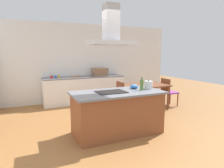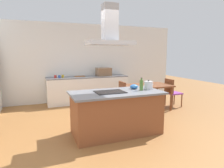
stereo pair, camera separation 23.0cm
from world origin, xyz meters
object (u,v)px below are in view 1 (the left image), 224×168
object	(u,v)px
countertop_microwave	(100,72)
chair_at_right_end	(168,90)
olive_oil_bottle	(142,85)
cutting_board	(76,77)
coffee_mug_blue	(56,77)
range_hood	(111,32)
chair_at_left_end	(117,95)
mixing_bowl	(134,86)
coffee_mug_yellow	(59,76)
coffee_mug_red	(51,77)
dining_table	(144,87)
tea_kettle	(148,85)
cooktop	(111,92)

from	to	relation	value
countertop_microwave	chair_at_right_end	distance (m)	2.40
olive_oil_bottle	cutting_board	distance (m)	3.06
coffee_mug_blue	range_hood	world-z (taller)	range_hood
countertop_microwave	chair_at_left_end	bearing A→B (deg)	-93.02
olive_oil_bottle	mixing_bowl	xyz separation A→B (m)	(-0.06, 0.22, -0.07)
countertop_microwave	coffee_mug_yellow	bearing A→B (deg)	-179.68
coffee_mug_blue	olive_oil_bottle	bearing A→B (deg)	-64.13
cutting_board	countertop_microwave	bearing A→B (deg)	-3.40
coffee_mug_red	dining_table	size ratio (longest dim) A/B	0.06
tea_kettle	range_hood	bearing A→B (deg)	-179.32
coffee_mug_yellow	cutting_board	size ratio (longest dim) A/B	0.26
mixing_bowl	cooktop	bearing A→B (deg)	-165.12
coffee_mug_yellow	coffee_mug_red	bearing A→B (deg)	-175.63
mixing_bowl	cutting_board	size ratio (longest dim) A/B	0.53
chair_at_right_end	mixing_bowl	bearing A→B (deg)	-149.35
countertop_microwave	coffee_mug_yellow	distance (m)	1.42
countertop_microwave	range_hood	world-z (taller)	range_hood
chair_at_right_end	chair_at_left_end	distance (m)	1.83
chair_at_left_end	coffee_mug_yellow	bearing A→B (deg)	131.00
countertop_microwave	range_hood	xyz separation A→B (m)	(-0.85, -2.88, 1.06)
olive_oil_bottle	countertop_microwave	bearing A→B (deg)	87.06
coffee_mug_blue	coffee_mug_yellow	xyz separation A→B (m)	(0.11, 0.07, 0.00)
dining_table	countertop_microwave	bearing A→B (deg)	118.30
dining_table	coffee_mug_yellow	bearing A→B (deg)	145.66
coffee_mug_yellow	coffee_mug_blue	bearing A→B (deg)	-148.95
cooktop	tea_kettle	size ratio (longest dim) A/B	2.54
tea_kettle	chair_at_right_end	bearing A→B (deg)	38.16
coffee_mug_blue	coffee_mug_yellow	world-z (taller)	same
coffee_mug_blue	range_hood	bearing A→B (deg)	-76.34
mixing_bowl	coffee_mug_red	world-z (taller)	mixing_bowl
mixing_bowl	cutting_board	world-z (taller)	mixing_bowl
coffee_mug_red	chair_at_left_end	distance (m)	2.23
cutting_board	olive_oil_bottle	bearing A→B (deg)	-76.94
mixing_bowl	coffee_mug_blue	distance (m)	2.95
coffee_mug_red	range_hood	xyz separation A→B (m)	(0.80, -2.85, 1.16)
tea_kettle	coffee_mug_red	xyz separation A→B (m)	(-1.72, 2.84, -0.04)
cooktop	chair_at_left_end	distance (m)	1.59
coffee_mug_yellow	cutting_board	distance (m)	0.58
coffee_mug_blue	chair_at_left_end	bearing A→B (deg)	-45.35
coffee_mug_red	coffee_mug_blue	distance (m)	0.13
tea_kettle	range_hood	xyz separation A→B (m)	(-0.92, -0.01, 1.11)
tea_kettle	chair_at_left_end	bearing A→B (deg)	96.44
coffee_mug_blue	chair_at_right_end	distance (m)	3.62
dining_table	chair_at_left_end	world-z (taller)	chair_at_left_end
olive_oil_bottle	coffee_mug_blue	xyz separation A→B (m)	(-1.38, 2.85, -0.07)
coffee_mug_red	chair_at_right_end	world-z (taller)	coffee_mug_red
coffee_mug_red	cutting_board	bearing A→B (deg)	5.33
cooktop	olive_oil_bottle	bearing A→B (deg)	-4.16
mixing_bowl	coffee_mug_red	size ratio (longest dim) A/B	2.02
tea_kettle	chair_at_right_end	distance (m)	2.19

